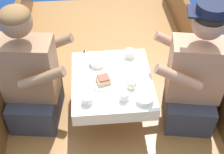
# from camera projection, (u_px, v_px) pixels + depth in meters

# --- Properties ---
(ground_plane) EXTENTS (60.00, 60.00, 0.00)m
(ground_plane) POSITION_uv_depth(u_px,v_px,m) (111.00, 121.00, 2.85)
(ground_plane) COLOR navy
(boat_deck) EXTENTS (1.78, 3.54, 0.24)m
(boat_deck) POSITION_uv_depth(u_px,v_px,m) (111.00, 112.00, 2.77)
(boat_deck) COLOR #9E6B38
(boat_deck) RESTS_ON ground_plane
(gunwale_port) EXTENTS (0.06, 3.54, 0.38)m
(gunwale_port) POSITION_uv_depth(u_px,v_px,m) (4.00, 94.00, 2.50)
(gunwale_port) COLOR brown
(gunwale_port) RESTS_ON boat_deck
(gunwale_starboard) EXTENTS (0.06, 3.54, 0.38)m
(gunwale_starboard) POSITION_uv_depth(u_px,v_px,m) (213.00, 81.00, 2.61)
(gunwale_starboard) COLOR brown
(gunwale_starboard) RESTS_ON boat_deck
(cockpit_table) EXTENTS (0.60, 0.68, 0.39)m
(cockpit_table) POSITION_uv_depth(u_px,v_px,m) (112.00, 83.00, 2.37)
(cockpit_table) COLOR #B2B2B7
(cockpit_table) RESTS_ON boat_deck
(person_port) EXTENTS (0.56, 0.50, 1.02)m
(person_port) POSITION_uv_depth(u_px,v_px,m) (31.00, 78.00, 2.31)
(person_port) COLOR #333847
(person_port) RESTS_ON boat_deck
(person_starboard) EXTENTS (0.57, 0.52, 1.05)m
(person_starboard) POSITION_uv_depth(u_px,v_px,m) (194.00, 78.00, 2.29)
(person_starboard) COLOR #333847
(person_starboard) RESTS_ON boat_deck
(plate_sandwich) EXTENTS (0.20, 0.20, 0.01)m
(plate_sandwich) POSITION_uv_depth(u_px,v_px,m) (104.00, 82.00, 2.31)
(plate_sandwich) COLOR white
(plate_sandwich) RESTS_ON cockpit_table
(plate_bread) EXTENTS (0.19, 0.19, 0.01)m
(plate_bread) POSITION_uv_depth(u_px,v_px,m) (125.00, 70.00, 2.40)
(plate_bread) COLOR white
(plate_bread) RESTS_ON cockpit_table
(sandwich) EXTENTS (0.11, 0.11, 0.05)m
(sandwich) POSITION_uv_depth(u_px,v_px,m) (103.00, 80.00, 2.29)
(sandwich) COLOR #E0BC7F
(sandwich) RESTS_ON plate_sandwich
(bowl_port_near) EXTENTS (0.13, 0.13, 0.04)m
(bowl_port_near) POSITION_uv_depth(u_px,v_px,m) (145.00, 99.00, 2.16)
(bowl_port_near) COLOR white
(bowl_port_near) RESTS_ON cockpit_table
(bowl_starboard_near) EXTENTS (0.12, 0.12, 0.04)m
(bowl_starboard_near) POSITION_uv_depth(u_px,v_px,m) (97.00, 62.00, 2.44)
(bowl_starboard_near) COLOR white
(bowl_starboard_near) RESTS_ON cockpit_table
(coffee_cup_port) EXTENTS (0.11, 0.08, 0.06)m
(coffee_cup_port) POSITION_uv_depth(u_px,v_px,m) (87.00, 99.00, 2.15)
(coffee_cup_port) COLOR white
(coffee_cup_port) RESTS_ON cockpit_table
(coffee_cup_starboard) EXTENTS (0.09, 0.06, 0.06)m
(coffee_cup_starboard) POSITION_uv_depth(u_px,v_px,m) (124.00, 96.00, 2.17)
(coffee_cup_starboard) COLOR white
(coffee_cup_starboard) RESTS_ON cockpit_table
(coffee_cup_center) EXTENTS (0.11, 0.08, 0.07)m
(coffee_cup_center) POSITION_uv_depth(u_px,v_px,m) (130.00, 53.00, 2.50)
(coffee_cup_center) COLOR white
(coffee_cup_center) RESTS_ON cockpit_table
(tin_can) EXTENTS (0.07, 0.07, 0.05)m
(tin_can) POSITION_uv_depth(u_px,v_px,m) (131.00, 85.00, 2.26)
(tin_can) COLOR silver
(tin_can) RESTS_ON cockpit_table
(utensil_spoon_starboard) EXTENTS (0.17, 0.06, 0.01)m
(utensil_spoon_starboard) POSITION_uv_depth(u_px,v_px,m) (96.00, 97.00, 2.20)
(utensil_spoon_starboard) COLOR silver
(utensil_spoon_starboard) RESTS_ON cockpit_table
(utensil_spoon_center) EXTENTS (0.10, 0.15, 0.01)m
(utensil_spoon_center) POSITION_uv_depth(u_px,v_px,m) (107.00, 55.00, 2.53)
(utensil_spoon_center) COLOR silver
(utensil_spoon_center) RESTS_ON cockpit_table
(utensil_spoon_port) EXTENTS (0.12, 0.14, 0.01)m
(utensil_spoon_port) POSITION_uv_depth(u_px,v_px,m) (86.00, 68.00, 2.42)
(utensil_spoon_port) COLOR silver
(utensil_spoon_port) RESTS_ON cockpit_table
(utensil_fork_starboard) EXTENTS (0.06, 0.17, 0.00)m
(utensil_fork_starboard) POSITION_uv_depth(u_px,v_px,m) (83.00, 55.00, 2.53)
(utensil_fork_starboard) COLOR silver
(utensil_fork_starboard) RESTS_ON cockpit_table
(utensil_knife_starboard) EXTENTS (0.14, 0.11, 0.00)m
(utensil_knife_starboard) POSITION_uv_depth(u_px,v_px,m) (144.00, 88.00, 2.26)
(utensil_knife_starboard) COLOR silver
(utensil_knife_starboard) RESTS_ON cockpit_table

